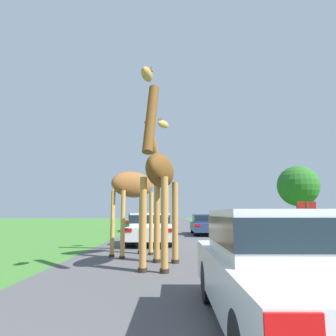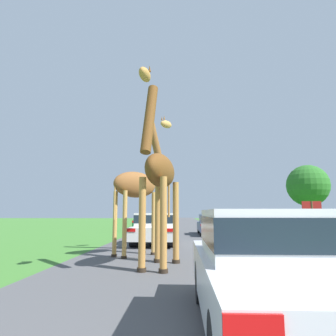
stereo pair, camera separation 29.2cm
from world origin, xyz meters
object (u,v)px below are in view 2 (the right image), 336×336
car_lead_maroon (275,267)px  car_queue_right (213,224)px  car_far_ahead (147,221)px  tree_centre_back (308,186)px  sign_post (312,217)px  car_queue_left (156,227)px  giraffe_companion (139,183)px  giraffe_near_road (159,175)px

car_lead_maroon → car_queue_right: 16.51m
car_far_ahead → tree_centre_back: bearing=20.6°
sign_post → car_queue_left: bearing=154.8°
giraffe_companion → sign_post: (6.29, 0.84, -1.18)m
sign_post → giraffe_near_road: bearing=-149.4°
car_queue_left → car_far_ahead: (-1.56, 10.33, -0.02)m
giraffe_near_road → car_queue_left: giraffe_near_road is taller
giraffe_near_road → giraffe_companion: 2.52m
giraffe_near_road → car_lead_maroon: 4.92m
sign_post → giraffe_companion: bearing=-172.4°
giraffe_near_road → sign_post: 6.37m
giraffe_near_road → car_lead_maroon: giraffe_near_road is taller
car_far_ahead → sign_post: (7.58, -13.17, 0.56)m
car_lead_maroon → tree_centre_back: bearing=66.7°
car_lead_maroon → car_queue_left: bearing=103.0°
car_queue_left → car_queue_right: bearing=62.0°
giraffe_near_road → car_queue_left: 6.29m
car_queue_left → tree_centre_back: (13.75, 16.08, 3.32)m
giraffe_near_road → car_lead_maroon: (1.75, -4.28, -1.68)m
sign_post → car_queue_right: bearing=106.8°
giraffe_near_road → sign_post: bearing=-138.4°
giraffe_companion → tree_centre_back: (14.02, 19.75, 1.61)m
giraffe_companion → car_queue_right: size_ratio=1.14×
giraffe_near_road → tree_centre_back: bearing=-109.7°
giraffe_near_road → giraffe_companion: bearing=-58.0°
car_far_ahead → tree_centre_back: (15.31, 5.74, 3.35)m
giraffe_near_road → car_queue_right: 12.61m
giraffe_near_road → tree_centre_back: tree_centre_back is taller
car_lead_maroon → car_queue_left: size_ratio=1.01×
car_queue_left → car_far_ahead: bearing=98.6°
car_queue_right → tree_centre_back: tree_centre_back is taller
car_far_ahead → car_queue_right: bearing=-40.5°
tree_centre_back → sign_post: tree_centre_back is taller
car_far_ahead → sign_post: bearing=-60.1°
giraffe_companion → car_far_ahead: size_ratio=1.22×
car_queue_left → tree_centre_back: tree_centre_back is taller
car_queue_right → car_far_ahead: (-4.86, 4.15, 0.02)m
car_far_ahead → sign_post: sign_post is taller
car_lead_maroon → sign_post: sign_post is taller
car_queue_left → sign_post: (6.02, -2.83, 0.53)m
giraffe_companion → car_queue_right: giraffe_companion is taller
giraffe_companion → car_lead_maroon: (2.65, -6.63, -1.69)m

